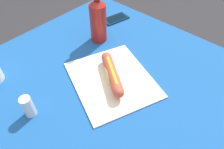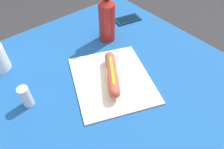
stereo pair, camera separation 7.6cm
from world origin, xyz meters
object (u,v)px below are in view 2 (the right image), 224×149
object	(u,v)px
salt_shaker	(26,96)
cell_phone	(128,19)
soda_bottle	(107,19)
hot_dog	(112,74)

from	to	relation	value
salt_shaker	cell_phone	bearing A→B (deg)	105.86
soda_bottle	cell_phone	bearing A→B (deg)	107.26
hot_dog	soda_bottle	xyz separation A→B (m)	(-0.22, 0.15, 0.07)
cell_phone	hot_dog	bearing A→B (deg)	-50.52
cell_phone	salt_shaker	bearing A→B (deg)	-74.14
hot_dog	cell_phone	distance (m)	0.43
cell_phone	salt_shaker	size ratio (longest dim) A/B	1.80
cell_phone	salt_shaker	xyz separation A→B (m)	(0.18, -0.62, 0.04)
hot_dog	salt_shaker	distance (m)	0.31
cell_phone	soda_bottle	size ratio (longest dim) A/B	0.60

